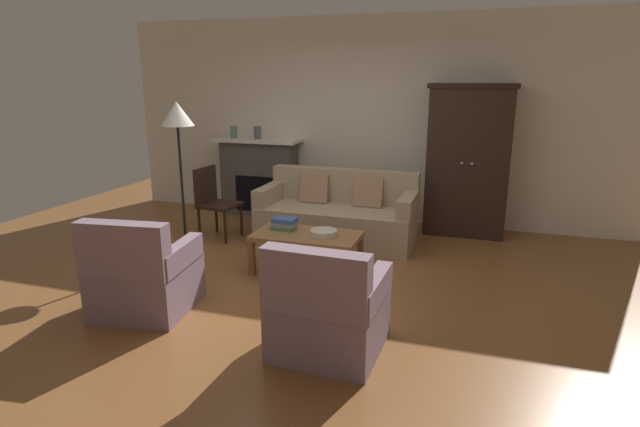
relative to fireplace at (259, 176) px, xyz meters
name	(u,v)px	position (x,y,z in m)	size (l,w,h in m)	color
ground_plane	(307,282)	(1.55, -2.30, -0.57)	(9.60, 9.60, 0.00)	brown
back_wall	(367,121)	(1.55, 0.25, 0.83)	(7.20, 0.10, 2.80)	silver
fireplace	(259,176)	(0.00, 0.00, 0.00)	(1.26, 0.48, 1.12)	#4C4947
armoire	(468,160)	(2.95, -0.08, 0.39)	(1.06, 0.57, 1.92)	black
couch	(338,216)	(1.47, -0.90, -0.25)	(1.93, 0.87, 0.86)	tan
coffee_table	(307,239)	(1.45, -2.03, -0.20)	(1.10, 0.60, 0.42)	olive
fruit_bowl	(324,233)	(1.64, -2.05, -0.12)	(0.28, 0.28, 0.06)	beige
book_stack	(284,224)	(1.18, -1.96, -0.09)	(0.25, 0.18, 0.12)	#427A4C
mantel_vase_jade	(234,132)	(-0.38, -0.02, 0.64)	(0.10, 0.10, 0.18)	slate
mantel_vase_slate	(257,133)	(0.00, -0.02, 0.64)	(0.11, 0.11, 0.18)	#565B66
armchair_near_left	(143,277)	(0.42, -3.35, -0.25)	(0.86, 0.86, 0.88)	gray
armchair_near_right	(328,313)	(2.13, -3.51, -0.25)	(0.81, 0.80, 0.88)	gray
side_chair_wooden	(213,198)	(-0.07, -1.25, -0.06)	(0.47, 0.47, 0.90)	black
floor_lamp	(177,123)	(-0.05, -1.96, 0.94)	(0.36, 0.36, 1.74)	black
dog	(130,243)	(-0.44, -2.42, -0.32)	(0.36, 0.53, 0.39)	beige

